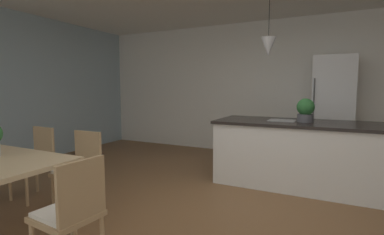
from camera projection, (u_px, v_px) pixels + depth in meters
ground_plane at (222, 224)px, 2.89m from camera, size 10.00×8.40×0.04m
wall_back_kitchen at (280, 89)px, 5.66m from camera, size 10.00×0.12×2.70m
chair_far_right at (80, 168)px, 3.16m from camera, size 0.41×0.41×0.87m
chair_kitchen_end at (71, 212)px, 2.04m from camera, size 0.43×0.43×0.87m
chair_far_left at (35, 160)px, 3.51m from camera, size 0.41×0.41×0.87m
kitchen_island at (297, 153)px, 3.96m from camera, size 2.21×0.96×0.91m
refrigerator at (332, 112)px, 4.91m from camera, size 0.66×0.67×1.91m
pendant_over_island_main at (268, 47)px, 3.99m from camera, size 0.21×0.21×0.89m
potted_plant_on_island at (305, 110)px, 3.85m from camera, size 0.23×0.23×0.32m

